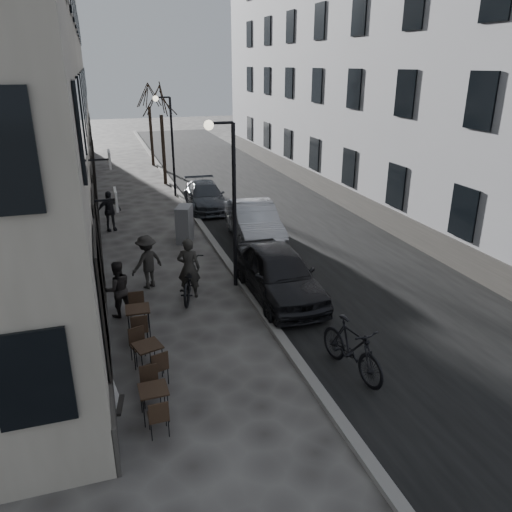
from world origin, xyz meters
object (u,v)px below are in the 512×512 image
bicycle (189,279)px  tree_near (160,100)px  pedestrian_far (109,211)px  utility_cabinet (185,224)px  bistro_set_b (148,356)px  bistro_set_c (138,318)px  car_far (205,196)px  moped (352,348)px  car_near (279,273)px  pedestrian_mid (147,262)px  bistro_set_a (154,400)px  sign_board (109,388)px  tree_far (148,94)px  pedestrian_near (118,289)px  car_mid (254,222)px  streetlamp_far (169,135)px  streetlamp_near (228,187)px

bicycle → tree_near: bearing=-76.9°
bicycle → pedestrian_far: bearing=-56.5°
utility_cabinet → bistro_set_b: bearing=-82.9°
bistro_set_c → car_far: (4.18, 11.28, 0.17)m
moped → tree_near: bearing=83.1°
car_near → moped: bearing=-87.4°
bicycle → pedestrian_mid: pedestrian_mid is taller
bistro_set_b → bistro_set_c: bistro_set_c is taller
bistro_set_a → utility_cabinet: (2.41, 10.25, 0.30)m
sign_board → moped: size_ratio=0.53×
tree_far → bicycle: (-1.42, -21.38, -4.10)m
bicycle → sign_board: bearing=80.2°
sign_board → utility_cabinet: 10.19m
tree_near → utility_cabinet: (-0.68, -10.38, -3.95)m
tree_far → sign_board: tree_far is taller
car_near → pedestrian_near: bearing=177.4°
utility_cabinet → car_mid: 2.71m
sign_board → pedestrian_mid: (1.39, 5.73, 0.39)m
tree_near → bistro_set_c: bearing=-100.2°
bistro_set_b → car_far: (4.13, 13.09, 0.19)m
streetlamp_far → tree_far: size_ratio=0.89×
pedestrian_far → pedestrian_mid: bearing=-97.3°
pedestrian_mid → car_near: (3.63, -1.89, -0.08)m
streetlamp_far → pedestrian_mid: size_ratio=3.01×
bicycle → car_far: (2.52, 9.46, 0.05)m
tree_near → pedestrian_far: 9.55m
car_near → utility_cabinet: bearing=106.9°
streetlamp_near → bistro_set_a: size_ratio=3.75×
bistro_set_b → bicycle: bicycle is taller
pedestrian_far → tree_near: bearing=51.8°
sign_board → car_mid: (5.83, 8.89, 0.30)m
streetlamp_near → car_mid: bearing=62.7°
bistro_set_b → car_near: size_ratio=0.32×
streetlamp_near → pedestrian_far: 8.05m
bistro_set_b → bicycle: (1.61, 3.63, 0.14)m
car_mid → car_far: car_mid is taller
pedestrian_mid → pedestrian_far: pedestrian_mid is taller
streetlamp_far → pedestrian_near: 13.65m
car_mid → car_far: 5.30m
streetlamp_far → bistro_set_c: bearing=-102.0°
streetlamp_far → utility_cabinet: streetlamp_far is taller
tree_far → car_near: bearing=-87.2°
streetlamp_far → bistro_set_b: 16.50m
bicycle → car_far: bearing=-86.6°
tree_near → tree_far: bearing=90.0°
bistro_set_a → bistro_set_c: bearing=88.1°
tree_far → car_mid: (1.91, -17.15, -3.91)m
pedestrian_near → streetlamp_far: bearing=-117.5°
utility_cabinet → pedestrian_far: bearing=161.9°
tree_near → car_mid: size_ratio=1.24×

